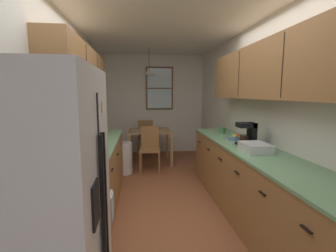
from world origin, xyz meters
TOP-DOWN VIEW (x-y plane):
  - ground_plane at (0.00, 1.00)m, footprint 12.00×12.00m
  - wall_left at (-1.35, 1.00)m, footprint 0.10×9.00m
  - wall_right at (1.35, 1.00)m, footprint 0.10×9.00m
  - wall_back at (0.00, 3.65)m, footprint 4.40×0.10m
  - ceiling_slab at (0.00, 1.00)m, footprint 4.40×9.00m
  - refrigerator at (-0.95, -1.30)m, footprint 0.74×0.77m
  - stove_range at (-0.99, -0.60)m, footprint 0.66×0.59m
  - microwave_over_range at (-1.11, -0.60)m, footprint 0.39×0.61m
  - counter_left at (-1.00, 0.76)m, footprint 0.64×2.12m
  - upper_cabinets_left at (-1.14, 0.71)m, footprint 0.33×2.20m
  - counter_right at (1.00, 0.07)m, footprint 0.64×3.34m
  - upper_cabinets_right at (1.14, 0.02)m, footprint 0.33×3.02m
  - dining_table at (-0.14, 2.71)m, footprint 0.95×0.87m
  - dining_chair_near at (-0.17, 2.06)m, footprint 0.43×0.43m
  - dining_chair_far at (-0.21, 3.35)m, footprint 0.44×0.44m
  - pendant_light at (-0.14, 2.71)m, footprint 0.31×0.31m
  - back_window at (0.15, 3.58)m, footprint 0.71×0.05m
  - trash_bin at (-0.70, 1.97)m, footprint 0.35×0.35m
  - storage_canister at (-1.00, -0.10)m, footprint 0.13×0.13m
  - dish_towel at (-0.64, -0.45)m, footprint 0.02×0.16m
  - coffee_maker at (1.02, 0.26)m, footprint 0.22×0.18m
  - mug_spare at (1.00, 1.15)m, footprint 0.13×0.09m
  - fruit_bowl at (0.99, 0.58)m, footprint 0.21×0.21m
  - dish_rack at (0.95, -0.09)m, footprint 0.28×0.34m
  - table_serving_bowl at (-0.09, 2.71)m, footprint 0.17×0.17m

SIDE VIEW (x-z plane):
  - ground_plane at x=0.00m, z-range 0.00..0.00m
  - trash_bin at x=-0.70m, z-range 0.00..0.62m
  - counter_right at x=1.00m, z-range 0.00..0.90m
  - counter_left at x=-1.00m, z-range 0.00..0.90m
  - stove_range at x=-0.99m, z-range -0.08..1.02m
  - dish_towel at x=-0.64m, z-range 0.38..0.62m
  - dining_chair_near at x=-0.17m, z-range 0.05..0.95m
  - dining_chair_far at x=-0.21m, z-range 0.05..0.95m
  - dining_table at x=-0.14m, z-range 0.26..0.99m
  - table_serving_bowl at x=-0.09m, z-range 0.73..0.79m
  - refrigerator at x=-0.95m, z-range 0.00..1.71m
  - fruit_bowl at x=0.99m, z-range 0.89..0.98m
  - dish_rack at x=0.95m, z-range 0.90..1.00m
  - mug_spare at x=1.00m, z-range 0.90..1.01m
  - storage_canister at x=-1.00m, z-range 0.90..1.08m
  - coffee_maker at x=1.02m, z-range 0.91..1.20m
  - wall_left at x=-1.35m, z-range 0.00..2.55m
  - wall_right at x=1.35m, z-range 0.00..2.55m
  - wall_back at x=0.00m, z-range 0.00..2.55m
  - microwave_over_range at x=-1.11m, z-range 1.45..1.79m
  - back_window at x=0.15m, z-range 1.14..2.24m
  - upper_cabinets_left at x=-1.14m, z-range 1.47..2.16m
  - upper_cabinets_right at x=1.14m, z-range 1.50..2.16m
  - pendant_light at x=-0.14m, z-range 1.73..2.31m
  - ceiling_slab at x=0.00m, z-range 2.55..2.63m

